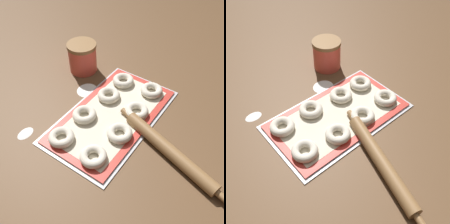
# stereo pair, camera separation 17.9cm
# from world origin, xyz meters

# --- Properties ---
(ground_plane) EXTENTS (2.80, 2.80, 0.00)m
(ground_plane) POSITION_xyz_m (0.00, 0.00, 0.00)
(ground_plane) COLOR brown
(baking_tray) EXTENTS (0.54, 0.31, 0.01)m
(baking_tray) POSITION_xyz_m (0.02, 0.01, 0.00)
(baking_tray) COLOR silver
(baking_tray) RESTS_ON ground_plane
(baking_mat) EXTENTS (0.52, 0.29, 0.00)m
(baking_mat) POSITION_xyz_m (0.02, 0.01, 0.01)
(baking_mat) COLOR red
(baking_mat) RESTS_ON baking_tray
(bagel_front_far_left) EXTENTS (0.09, 0.09, 0.03)m
(bagel_front_far_left) POSITION_xyz_m (-0.19, -0.05, 0.03)
(bagel_front_far_left) COLOR silver
(bagel_front_far_left) RESTS_ON baking_mat
(bagel_front_mid_left) EXTENTS (0.09, 0.09, 0.03)m
(bagel_front_mid_left) POSITION_xyz_m (-0.05, -0.07, 0.03)
(bagel_front_mid_left) COLOR silver
(bagel_front_mid_left) RESTS_ON baking_mat
(bagel_front_mid_right) EXTENTS (0.09, 0.09, 0.03)m
(bagel_front_mid_right) POSITION_xyz_m (0.08, -0.06, 0.03)
(bagel_front_mid_right) COLOR silver
(bagel_front_mid_right) RESTS_ON baking_mat
(bagel_front_far_right) EXTENTS (0.09, 0.09, 0.03)m
(bagel_front_far_right) POSITION_xyz_m (0.21, -0.05, 0.03)
(bagel_front_far_right) COLOR silver
(bagel_front_far_right) RESTS_ON baking_mat
(bagel_back_far_left) EXTENTS (0.09, 0.09, 0.03)m
(bagel_back_far_left) POSITION_xyz_m (-0.18, 0.09, 0.03)
(bagel_back_far_left) COLOR silver
(bagel_back_far_left) RESTS_ON baking_mat
(bagel_back_mid_left) EXTENTS (0.09, 0.09, 0.03)m
(bagel_back_mid_left) POSITION_xyz_m (-0.05, 0.09, 0.03)
(bagel_back_mid_left) COLOR silver
(bagel_back_mid_left) RESTS_ON baking_mat
(bagel_back_mid_right) EXTENTS (0.09, 0.09, 0.03)m
(bagel_back_mid_right) POSITION_xyz_m (0.09, 0.08, 0.03)
(bagel_back_mid_right) COLOR silver
(bagel_back_mid_right) RESTS_ON baking_mat
(bagel_back_far_right) EXTENTS (0.09, 0.09, 0.03)m
(bagel_back_far_right) POSITION_xyz_m (0.20, 0.08, 0.03)
(bagel_back_far_right) COLOR silver
(bagel_back_far_right) RESTS_ON baking_mat
(flour_canister) EXTENTS (0.13, 0.13, 0.14)m
(flour_canister) POSITION_xyz_m (0.19, 0.30, 0.07)
(flour_canister) COLOR #DB4C3D
(flour_canister) RESTS_ON ground_plane
(rolling_pin) EXTENTS (0.16, 0.47, 0.05)m
(rolling_pin) POSITION_xyz_m (-0.02, -0.24, 0.02)
(rolling_pin) COLOR olive
(rolling_pin) RESTS_ON ground_plane
(flour_patch_near) EXTENTS (0.07, 0.04, 0.00)m
(flour_patch_near) POSITION_xyz_m (-0.23, 0.23, 0.00)
(flour_patch_near) COLOR white
(flour_patch_near) RESTS_ON ground_plane
(flour_patch_far) EXTENTS (0.09, 0.08, 0.00)m
(flour_patch_far) POSITION_xyz_m (0.08, 0.19, 0.00)
(flour_patch_far) COLOR white
(flour_patch_far) RESTS_ON ground_plane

